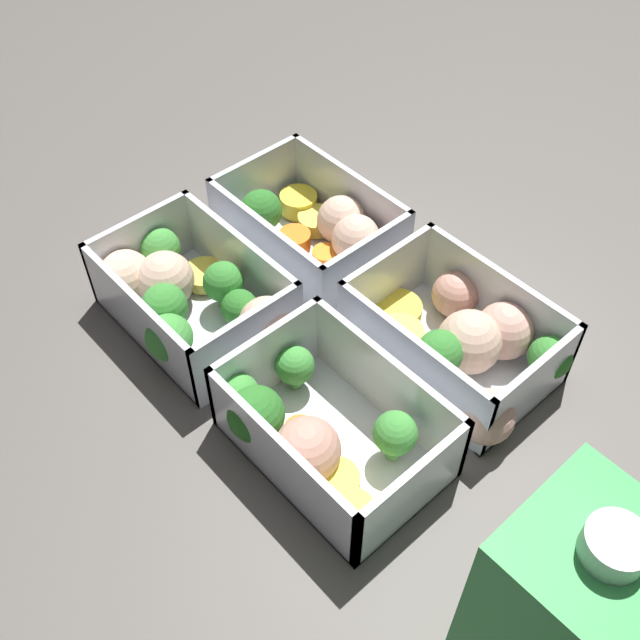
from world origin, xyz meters
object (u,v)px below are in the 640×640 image
(container_near_left, at_px, (467,343))
(container_far_left, at_px, (315,431))
(container_far_right, at_px, (188,296))
(container_near_right, at_px, (323,231))

(container_near_left, relative_size, container_far_left, 1.12)
(container_far_left, bearing_deg, container_far_right, -3.29)
(container_near_right, distance_m, container_far_left, 0.20)
(container_far_right, bearing_deg, container_near_right, -95.33)
(container_near_left, xyz_separation_m, container_far_right, (0.18, 0.13, 0.00))
(container_near_left, distance_m, container_near_right, 0.16)
(container_far_left, relative_size, container_far_right, 0.88)
(container_near_right, bearing_deg, container_far_right, 84.67)
(container_far_left, height_order, container_far_right, same)
(container_near_right, relative_size, container_far_right, 0.95)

